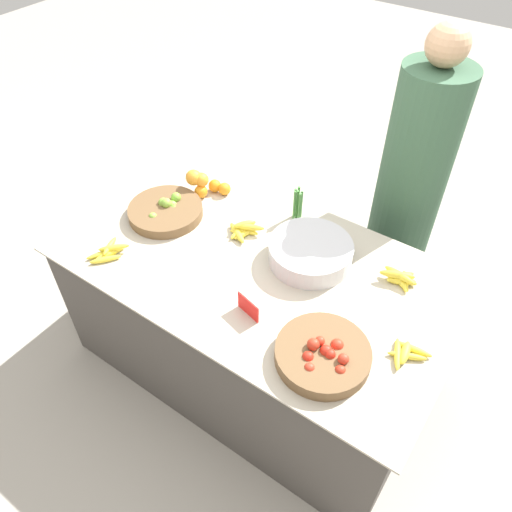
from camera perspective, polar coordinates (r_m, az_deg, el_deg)
The scene contains 13 objects.
ground_plane at distance 2.88m, azimuth 0.00°, elevation -11.86°, with size 12.00×12.00×0.00m, color #ADA599.
market_table at distance 2.56m, azimuth 0.00°, elevation -7.02°, with size 1.84×1.03×0.78m.
lime_bowl at distance 2.55m, azimuth -10.28°, elevation 5.12°, with size 0.37×0.37×0.09m.
tomato_basket at distance 1.93m, azimuth 7.69°, elevation -11.11°, with size 0.37×0.37×0.10m.
orange_pile at distance 2.64m, azimuth -5.89°, elevation 8.25°, with size 0.21×0.16×0.14m.
metal_bowl at distance 2.27m, azimuth 6.24°, elevation 0.42°, with size 0.38×0.38×0.10m.
price_sign at distance 2.04m, azimuth -0.90°, elevation -5.88°, with size 0.12×0.03×0.09m.
veg_bundle at distance 2.46m, azimuth 4.82°, elevation 5.85°, with size 0.05×0.05×0.17m.
banana_bunch_front_left at distance 2.40m, azimuth -1.49°, elevation 2.98°, with size 0.19×0.16×0.06m.
banana_bunch_middle_right at distance 2.39m, azimuth -16.51°, elevation 0.42°, with size 0.14×0.19×0.05m.
banana_bunch_back_center at distance 2.03m, azimuth 16.74°, elevation -10.55°, with size 0.16×0.15×0.04m.
banana_bunch_front_right at distance 2.26m, azimuth 16.18°, elevation -2.43°, with size 0.17×0.14×0.06m.
vendor_person at distance 2.75m, azimuth 16.84°, elevation 6.25°, with size 0.34×0.34×1.67m.
Camera 1 is at (0.91, -1.31, 2.39)m, focal length 35.00 mm.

